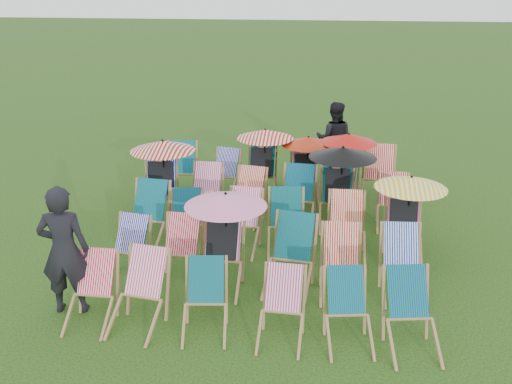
# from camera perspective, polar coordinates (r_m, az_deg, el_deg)

# --- Properties ---
(ground) EXTENTS (100.00, 100.00, 0.00)m
(ground) POSITION_cam_1_polar(r_m,az_deg,el_deg) (9.05, 0.88, -5.93)
(ground) COLOR black
(ground) RESTS_ON ground
(deckchair_0) EXTENTS (0.56, 0.79, 0.85)m
(deckchair_0) POSITION_cam_1_polar(r_m,az_deg,el_deg) (7.42, -16.22, -9.59)
(deckchair_0) COLOR olive
(deckchair_0) RESTS_ON ground
(deckchair_1) EXTENTS (0.72, 0.91, 0.91)m
(deckchair_1) POSITION_cam_1_polar(r_m,az_deg,el_deg) (7.19, -11.72, -9.89)
(deckchair_1) COLOR olive
(deckchair_1) RESTS_ON ground
(deckchair_2) EXTENTS (0.65, 0.83, 0.84)m
(deckchair_2) POSITION_cam_1_polar(r_m,az_deg,el_deg) (6.99, -5.14, -10.79)
(deckchair_2) COLOR olive
(deckchair_2) RESTS_ON ground
(deckchair_3) EXTENTS (0.57, 0.78, 0.83)m
(deckchair_3) POSITION_cam_1_polar(r_m,az_deg,el_deg) (6.83, 2.58, -11.62)
(deckchair_3) COLOR olive
(deckchair_3) RESTS_ON ground
(deckchair_4) EXTENTS (0.67, 0.85, 0.84)m
(deckchair_4) POSITION_cam_1_polar(r_m,az_deg,el_deg) (6.85, 9.26, -11.76)
(deckchair_4) COLOR olive
(deckchair_4) RESTS_ON ground
(deckchair_5) EXTENTS (0.73, 0.91, 0.89)m
(deckchair_5) POSITION_cam_1_polar(r_m,az_deg,el_deg) (6.89, 15.37, -11.82)
(deckchair_5) COLOR olive
(deckchair_5) RESTS_ON ground
(deckchair_6) EXTENTS (0.68, 0.86, 0.85)m
(deckchair_6) POSITION_cam_1_polar(r_m,az_deg,el_deg) (8.33, -12.97, -5.74)
(deckchair_6) COLOR olive
(deckchair_6) RESTS_ON ground
(deckchair_7) EXTENTS (0.61, 0.84, 0.88)m
(deckchair_7) POSITION_cam_1_polar(r_m,az_deg,el_deg) (8.11, -7.76, -6.00)
(deckchair_7) COLOR olive
(deckchair_7) RESTS_ON ground
(deckchair_8) EXTENTS (1.13, 1.17, 1.34)m
(deckchair_8) POSITION_cam_1_polar(r_m,az_deg,el_deg) (7.81, -3.43, -4.77)
(deckchair_8) COLOR olive
(deckchair_8) RESTS_ON ground
(deckchair_9) EXTENTS (0.76, 0.98, 0.98)m
(deckchair_9) POSITION_cam_1_polar(r_m,az_deg,el_deg) (7.84, 3.44, -6.45)
(deckchair_9) COLOR olive
(deckchair_9) RESTS_ON ground
(deckchair_10) EXTENTS (0.62, 0.85, 0.90)m
(deckchair_10) POSITION_cam_1_polar(r_m,az_deg,el_deg) (7.80, 8.53, -7.13)
(deckchair_10) COLOR olive
(deckchair_10) RESTS_ON ground
(deckchair_11) EXTENTS (0.65, 0.87, 0.90)m
(deckchair_11) POSITION_cam_1_polar(r_m,az_deg,el_deg) (7.95, 14.51, -7.04)
(deckchair_11) COLOR olive
(deckchair_11) RESTS_ON ground
(deckchair_12) EXTENTS (0.74, 0.96, 0.98)m
(deckchair_12) POSITION_cam_1_polar(r_m,az_deg,el_deg) (9.22, -11.08, -2.46)
(deckchair_12) COLOR olive
(deckchair_12) RESTS_ON ground
(deckchair_13) EXTENTS (0.68, 0.87, 0.87)m
(deckchair_13) POSITION_cam_1_polar(r_m,az_deg,el_deg) (9.10, -7.05, -2.93)
(deckchair_13) COLOR olive
(deckchair_13) RESTS_ON ground
(deckchair_14) EXTENTS (0.67, 0.88, 0.91)m
(deckchair_14) POSITION_cam_1_polar(r_m,az_deg,el_deg) (8.95, -1.50, -3.05)
(deckchair_14) COLOR olive
(deckchair_14) RESTS_ON ground
(deckchair_15) EXTENTS (0.70, 0.91, 0.93)m
(deckchair_15) POSITION_cam_1_polar(r_m,az_deg,el_deg) (8.88, 3.06, -3.17)
(deckchair_15) COLOR olive
(deckchair_15) RESTS_ON ground
(deckchair_16) EXTENTS (0.64, 0.88, 0.94)m
(deckchair_16) POSITION_cam_1_polar(r_m,az_deg,el_deg) (8.84, 9.07, -3.53)
(deckchair_16) COLOR olive
(deckchair_16) RESTS_ON ground
(deckchair_17) EXTENTS (1.08, 1.12, 1.28)m
(deckchair_17) POSITION_cam_1_polar(r_m,az_deg,el_deg) (8.86, 14.73, -2.45)
(deckchair_17) COLOR olive
(deckchair_17) RESTS_ON ground
(deckchair_18) EXTENTS (1.15, 1.26, 1.37)m
(deckchair_18) POSITION_cam_1_polar(r_m,az_deg,el_deg) (10.24, -9.44, 1.44)
(deckchair_18) COLOR olive
(deckchair_18) RESTS_ON ground
(deckchair_19) EXTENTS (0.62, 0.86, 0.92)m
(deckchair_19) POSITION_cam_1_polar(r_m,az_deg,el_deg) (10.16, -5.16, -0.11)
(deckchair_19) COLOR olive
(deckchair_19) RESTS_ON ground
(deckchair_20) EXTENTS (0.73, 0.92, 0.90)m
(deckchair_20) POSITION_cam_1_polar(r_m,az_deg,el_deg) (9.97, -0.99, -0.50)
(deckchair_20) COLOR olive
(deckchair_20) RESTS_ON ground
(deckchair_21) EXTENTS (0.70, 0.93, 0.96)m
(deckchair_21) POSITION_cam_1_polar(r_m,az_deg,el_deg) (9.88, 4.12, -0.55)
(deckchair_21) COLOR olive
(deckchair_21) RESTS_ON ground
(deckchair_22) EXTENTS (1.16, 1.21, 1.37)m
(deckchair_22) POSITION_cam_1_polar(r_m,az_deg,el_deg) (9.83, 8.28, 0.67)
(deckchair_22) COLOR olive
(deckchair_22) RESTS_ON ground
(deckchair_23) EXTENTS (0.59, 0.82, 0.87)m
(deckchair_23) POSITION_cam_1_polar(r_m,az_deg,el_deg) (10.05, 13.57, -1.03)
(deckchair_23) COLOR olive
(deckchair_23) RESTS_ON ground
(deckchair_24) EXTENTS (0.74, 0.96, 0.99)m
(deckchair_24) POSITION_cam_1_polar(r_m,az_deg,el_deg) (11.29, -7.59, 2.15)
(deckchair_24) COLOR olive
(deckchair_24) RESTS_ON ground
(deckchair_25) EXTENTS (0.71, 0.89, 0.86)m
(deckchair_25) POSITION_cam_1_polar(r_m,az_deg,el_deg) (11.21, -3.36, 1.84)
(deckchair_25) COLOR olive
(deckchair_25) RESTS_ON ground
(deckchair_26) EXTENTS (1.10, 1.15, 1.30)m
(deckchair_26) POSITION_cam_1_polar(r_m,az_deg,el_deg) (11.09, 0.62, 3.06)
(deckchair_26) COLOR olive
(deckchair_26) RESTS_ON ground
(deckchair_27) EXTENTS (1.02, 1.09, 1.21)m
(deckchair_27) POSITION_cam_1_polar(r_m,az_deg,el_deg) (10.97, 5.00, 2.50)
(deckchair_27) COLOR olive
(deckchair_27) RESTS_ON ground
(deckchair_28) EXTENTS (1.07, 1.15, 1.27)m
(deckchair_28) POSITION_cam_1_polar(r_m,az_deg,el_deg) (11.04, 8.80, 2.63)
(deckchair_28) COLOR olive
(deckchair_28) RESTS_ON ground
(deckchair_29) EXTENTS (0.71, 0.97, 1.02)m
(deckchair_29) POSITION_cam_1_polar(r_m,az_deg,el_deg) (11.07, 12.22, 1.58)
(deckchair_29) COLOR olive
(deckchair_29) RESTS_ON ground
(person_left) EXTENTS (0.69, 0.51, 1.72)m
(person_left) POSITION_cam_1_polar(r_m,az_deg,el_deg) (7.55, -18.64, -5.56)
(person_left) COLOR black
(person_left) RESTS_ON ground
(person_rear) EXTENTS (0.80, 0.64, 1.60)m
(person_rear) POSITION_cam_1_polar(r_m,az_deg,el_deg) (12.36, 7.80, 5.28)
(person_rear) COLOR black
(person_rear) RESTS_ON ground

